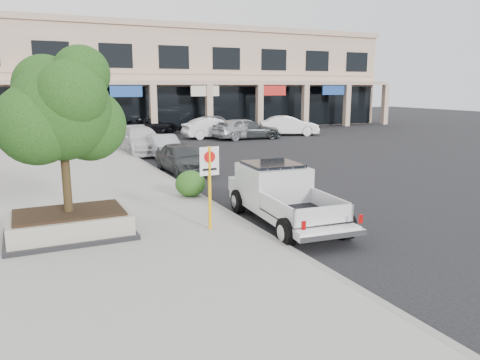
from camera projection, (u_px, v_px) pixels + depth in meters
name	position (u px, v px, depth m)	size (l,w,h in m)	color
ground	(294.00, 222.00, 14.16)	(120.00, 120.00, 0.00)	black
sidewalk	(79.00, 196.00, 17.15)	(8.00, 52.00, 0.15)	gray
curb	(182.00, 186.00, 18.81)	(0.20, 52.00, 0.15)	gray
strip_mall	(183.00, 78.00, 46.63)	(40.55, 12.43, 9.50)	tan
planter	(70.00, 224.00, 12.27)	(3.20, 2.20, 0.68)	black
planter_tree	(66.00, 111.00, 11.88)	(2.90, 2.55, 4.00)	#322413
no_parking_sign	(210.00, 176.00, 12.67)	(0.55, 0.09, 2.30)	yellow
hedge	(191.00, 184.00, 16.67)	(1.10, 0.99, 0.94)	#234A15
pickup_truck	(286.00, 196.00, 13.75)	(2.01, 5.42, 1.71)	silver
curb_car_a	(182.00, 158.00, 22.03)	(1.67, 4.15, 1.41)	#303335
curb_car_b	(164.00, 147.00, 26.40)	(1.40, 4.03, 1.33)	#999CA1
curb_car_c	(141.00, 140.00, 28.48)	(2.21, 5.43, 1.58)	silver
curb_car_d	(113.00, 128.00, 36.27)	(2.63, 5.71, 1.59)	black
lot_car_a	(243.00, 128.00, 35.94)	(1.96, 4.86, 1.66)	#A1A4A9
lot_car_b	(214.00, 128.00, 36.58)	(1.68, 4.83, 1.59)	silver
lot_car_c	(250.00, 130.00, 36.10)	(1.94, 4.78, 1.39)	#2F3234
lot_car_d	(150.00, 126.00, 39.54)	(2.30, 4.99, 1.39)	black
lot_car_e	(215.00, 123.00, 41.36)	(1.86, 4.61, 1.57)	gray
lot_car_f	(289.00, 126.00, 38.63)	(1.69, 4.84, 1.59)	white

